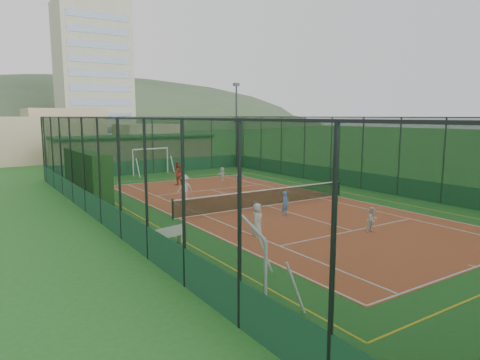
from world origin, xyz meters
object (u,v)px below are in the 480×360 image
object	(u,v)px
apartment_tower	(93,71)
child_far_right	(239,180)
white_bench	(167,236)
child_near_mid	(285,203)
futsal_goal_far	(151,162)
child_near_right	(372,220)
child_far_left	(185,188)
floodlight_ne	(236,126)
child_near_left	(257,219)
child_far_back	(222,174)
futsal_goal_near	(251,260)
clubhouse	(134,152)
coach	(177,173)

from	to	relation	value
apartment_tower	child_far_right	size ratio (longest dim) A/B	19.88
white_bench	child_far_right	distance (m)	12.84
child_near_mid	futsal_goal_far	bearing A→B (deg)	73.95
apartment_tower	child_near_right	xyz separation A→B (m)	(-11.43, -89.00, -14.42)
child_far_right	futsal_goal_far	bearing A→B (deg)	-71.31
apartment_tower	child_far_right	bearing A→B (deg)	-97.83
futsal_goal_far	child_far_left	world-z (taller)	futsal_goal_far
floodlight_ne	child_near_right	size ratio (longest dim) A/B	7.30
futsal_goal_far	child_near_left	xyz separation A→B (m)	(-3.49, -21.01, -0.40)
child_near_right	child_far_right	bearing A→B (deg)	87.83
white_bench	child_far_back	size ratio (longest dim) A/B	1.27
futsal_goal_far	child_far_left	distance (m)	12.72
white_bench	child_far_right	bearing A→B (deg)	31.82
floodlight_ne	apartment_tower	bearing A→B (deg)	87.02
floodlight_ne	white_bench	xyz separation A→B (m)	(-16.40, -20.47, -3.72)
futsal_goal_near	child_far_back	xyz separation A→B (m)	(10.17, 18.70, -0.43)
child_far_left	futsal_goal_near	bearing A→B (deg)	70.08
child_far_back	child_near_right	bearing A→B (deg)	54.19
white_bench	futsal_goal_far	size ratio (longest dim) A/B	0.41
floodlight_ne	white_bench	world-z (taller)	floodlight_ne
child_far_left	futsal_goal_far	bearing A→B (deg)	-104.23
child_near_left	child_far_back	distance (m)	15.34
child_near_left	clubhouse	bearing A→B (deg)	44.57
futsal_goal_far	child_near_left	distance (m)	21.30
floodlight_ne	clubhouse	distance (m)	10.47
child_near_left	child_near_right	size ratio (longest dim) A/B	1.24
futsal_goal_far	child_far_right	world-z (taller)	futsal_goal_far
child_near_right	futsal_goal_near	bearing A→B (deg)	-161.15
futsal_goal_near	coach	size ratio (longest dim) A/B	1.82
child_far_left	coach	distance (m)	6.19
apartment_tower	white_bench	xyz separation A→B (m)	(-19.80, -85.87, -14.60)
floodlight_ne	child_far_back	size ratio (longest dim) A/B	7.33
apartment_tower	white_bench	size ratio (longest dim) A/B	20.97
child_near_left	child_near_mid	size ratio (longest dim) A/B	1.12
futsal_goal_near	child_near_mid	bearing A→B (deg)	-23.70
child_near_left	child_near_mid	xyz separation A→B (m)	(3.37, 2.25, -0.08)
child_far_left	coach	xyz separation A→B (m)	(2.19, 5.79, 0.07)
child_far_left	child_near_mid	bearing A→B (deg)	110.64
child_near_left	child_far_right	distance (m)	11.13
child_near_mid	white_bench	bearing A→B (deg)	175.71
clubhouse	apartment_tower	size ratio (longest dim) A/B	0.51
clubhouse	white_bench	size ratio (longest dim) A/B	10.62
child_near_left	child_far_back	size ratio (longest dim) A/B	1.25
futsal_goal_far	clubhouse	bearing A→B (deg)	77.96
floodlight_ne	child_near_left	xyz separation A→B (m)	(-12.59, -21.28, -3.41)
child_near_mid	child_far_left	xyz separation A→B (m)	(-2.62, 6.34, 0.16)
child_far_right	apartment_tower	bearing A→B (deg)	-88.78
child_near_right	child_far_left	distance (m)	11.56
child_near_mid	child_far_back	world-z (taller)	child_near_mid
child_far_left	floodlight_ne	bearing A→B (deg)	-134.83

